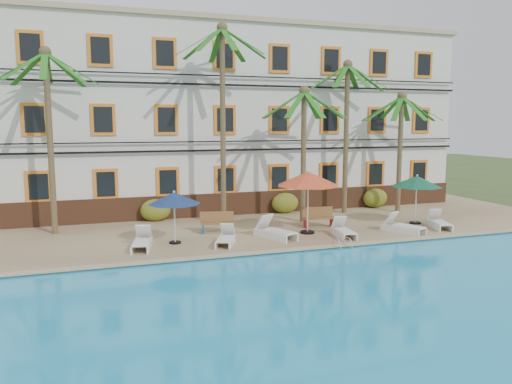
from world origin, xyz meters
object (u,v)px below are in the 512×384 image
object	(u,v)px
bench_left	(218,222)
pool_ladder	(342,246)
palm_d	(347,116)
lounger_a	(142,242)
palm_b	(223,99)
lounger_f	(439,222)
umbrella_blue	(174,199)
lounger_d	(343,231)
palm_c	(304,134)
umbrella_green	(417,182)
lounger_c	(275,231)
lounger_b	(226,238)
bench_right	(319,217)
umbrella_red	(308,179)
lounger_e	(403,226)
palm_e	(400,134)
palm_a	(49,115)

from	to	relation	value
bench_left	pool_ladder	size ratio (longest dim) A/B	2.10
palm_d	lounger_a	size ratio (longest dim) A/B	4.24
palm_b	lounger_a	xyz separation A→B (m)	(-4.26, -3.66, -5.67)
lounger_a	lounger_f	xyz separation A→B (m)	(13.44, -0.53, -0.01)
umbrella_blue	lounger_a	bearing A→B (deg)	-161.54
palm_d	lounger_d	distance (m)	7.72
palm_c	umbrella_green	xyz separation A→B (m)	(4.94, -2.28, -2.27)
palm_b	lounger_d	bearing A→B (deg)	-46.47
lounger_d	lounger_c	bearing A→B (deg)	167.07
lounger_f	lounger_c	bearing A→B (deg)	176.38
umbrella_green	lounger_b	xyz separation A→B (m)	(-9.82, -1.11, -1.79)
umbrella_blue	palm_c	bearing A→B (deg)	20.41
palm_b	pool_ladder	size ratio (longest dim) A/B	12.68
bench_right	pool_ladder	world-z (taller)	bench_right
bench_right	pool_ladder	bearing A→B (deg)	-101.53
umbrella_red	lounger_b	size ratio (longest dim) A/B	1.60
lounger_c	palm_b	bearing A→B (deg)	108.58
umbrella_blue	lounger_e	distance (m)	10.12
palm_d	palm_e	bearing A→B (deg)	-13.22
palm_d	bench_left	size ratio (longest dim) A/B	5.19
palm_d	lounger_c	bearing A→B (deg)	-141.97
palm_c	lounger_c	distance (m)	5.65
palm_e	lounger_f	world-z (taller)	palm_e
lounger_d	bench_left	bearing A→B (deg)	152.74
palm_a	palm_b	xyz separation A→B (m)	(7.61, -0.27, 0.79)
umbrella_blue	lounger_b	distance (m)	2.60
palm_a	bench_left	xyz separation A→B (m)	(6.85, -2.10, -4.69)
palm_e	bench_right	bearing A→B (deg)	-158.76
palm_e	lounger_a	distance (m)	15.23
bench_left	lounger_d	bearing A→B (deg)	-27.26
umbrella_green	lounger_a	bearing A→B (deg)	-176.97
lounger_c	lounger_e	world-z (taller)	lounger_c
umbrella_green	palm_a	bearing A→B (deg)	168.84
lounger_d	lounger_e	bearing A→B (deg)	-3.02
palm_a	lounger_a	bearing A→B (deg)	-49.52
pool_ladder	lounger_d	bearing A→B (deg)	60.41
palm_c	lounger_f	world-z (taller)	palm_c
lounger_c	lounger_d	bearing A→B (deg)	-12.93
palm_d	bench_left	xyz separation A→B (m)	(-7.78, -2.67, -4.73)
palm_e	lounger_a	xyz separation A→B (m)	(-14.20, -3.81, -3.98)
lounger_d	pool_ladder	bearing A→B (deg)	-119.59
lounger_a	lounger_c	bearing A→B (deg)	-0.24
umbrella_green	lounger_c	distance (m)	7.79
palm_d	lounger_b	world-z (taller)	palm_d
lounger_d	bench_right	size ratio (longest dim) A/B	1.17
umbrella_green	lounger_a	size ratio (longest dim) A/B	1.25
palm_b	umbrella_red	distance (m)	5.63
umbrella_red	pool_ladder	world-z (taller)	umbrella_red
palm_a	lounger_e	xyz separation A→B (m)	(14.62, -4.77, -4.87)
palm_a	bench_right	world-z (taller)	palm_a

